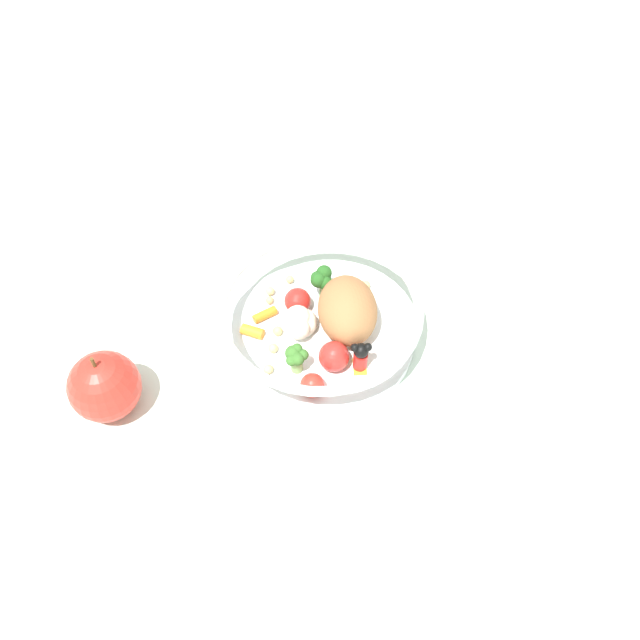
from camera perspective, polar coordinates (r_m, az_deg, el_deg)
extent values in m
plane|color=silver|center=(0.73, 0.83, -1.85)|extent=(2.40, 2.40, 0.00)
cylinder|color=white|center=(0.73, 0.00, -1.32)|extent=(0.21, 0.21, 0.01)
torus|color=white|center=(0.69, 0.00, 1.11)|extent=(0.22, 0.22, 0.01)
ellipsoid|color=#9E663D|center=(0.71, 2.37, 0.85)|extent=(0.06, 0.09, 0.06)
cylinder|color=#7FAD5B|center=(0.69, -2.01, -3.88)|extent=(0.01, 0.01, 0.02)
sphere|color=#386B28|center=(0.68, -1.50, -3.01)|extent=(0.01, 0.01, 0.01)
sphere|color=#386B28|center=(0.68, -1.98, -2.49)|extent=(0.01, 0.01, 0.01)
sphere|color=#386B28|center=(0.68, -2.34, -2.86)|extent=(0.02, 0.02, 0.02)
sphere|color=#386B28|center=(0.67, -2.46, -3.50)|extent=(0.01, 0.01, 0.01)
sphere|color=#386B28|center=(0.67, -1.93, -3.37)|extent=(0.01, 0.01, 0.01)
cylinder|color=#7FAD5B|center=(0.75, 0.12, 2.61)|extent=(0.01, 0.01, 0.02)
sphere|color=#23561E|center=(0.74, 0.71, 3.56)|extent=(0.02, 0.02, 0.02)
sphere|color=#23561E|center=(0.73, 0.17, 4.05)|extent=(0.02, 0.02, 0.02)
sphere|color=#23561E|center=(0.74, -0.27, 3.69)|extent=(0.01, 0.01, 0.01)
sphere|color=#23561E|center=(0.73, -0.15, 3.46)|extent=(0.02, 0.02, 0.02)
sphere|color=#23561E|center=(0.73, 0.37, 3.21)|extent=(0.02, 0.02, 0.02)
sphere|color=silver|center=(0.72, -1.13, -0.42)|extent=(0.02, 0.02, 0.02)
sphere|color=silver|center=(0.72, -1.29, -0.05)|extent=(0.03, 0.03, 0.03)
sphere|color=silver|center=(0.71, -1.91, 0.17)|extent=(0.03, 0.03, 0.03)
sphere|color=silver|center=(0.71, -1.82, -0.63)|extent=(0.02, 0.02, 0.02)
sphere|color=silver|center=(0.72, -1.35, -0.55)|extent=(0.02, 0.02, 0.02)
cube|color=yellow|center=(0.70, 3.43, -4.03)|extent=(0.01, 0.02, 0.00)
cylinder|color=red|center=(0.69, 3.48, -3.46)|extent=(0.02, 0.02, 0.02)
sphere|color=black|center=(0.67, 3.55, -2.64)|extent=(0.02, 0.02, 0.02)
sphere|color=black|center=(0.67, 4.14, -2.34)|extent=(0.01, 0.01, 0.01)
sphere|color=black|center=(0.67, 2.99, -2.39)|extent=(0.01, 0.01, 0.01)
cylinder|color=orange|center=(0.73, -4.76, 0.46)|extent=(0.03, 0.02, 0.01)
cylinder|color=orange|center=(0.76, 2.08, 2.77)|extent=(0.01, 0.03, 0.01)
cylinder|color=orange|center=(0.72, -5.83, -0.99)|extent=(0.03, 0.02, 0.01)
sphere|color=red|center=(0.73, -1.94, 1.66)|extent=(0.03, 0.03, 0.03)
sphere|color=red|center=(0.67, -0.67, -5.62)|extent=(0.03, 0.03, 0.03)
sphere|color=red|center=(0.69, 1.01, -3.17)|extent=(0.03, 0.03, 0.03)
sphere|color=#D1B775|center=(0.76, -4.30, 2.49)|extent=(0.01, 0.01, 0.01)
sphere|color=tan|center=(0.72, -3.67, -0.94)|extent=(0.01, 0.01, 0.01)
sphere|color=#D1B775|center=(0.69, -4.44, -4.23)|extent=(0.01, 0.01, 0.01)
sphere|color=#D1B775|center=(0.71, -4.06, -2.43)|extent=(0.01, 0.01, 0.01)
sphere|color=tan|center=(0.76, 3.95, 3.01)|extent=(0.01, 0.01, 0.01)
sphere|color=tan|center=(0.75, -4.35, 1.70)|extent=(0.01, 0.01, 0.01)
sphere|color=tan|center=(0.77, -2.61, 3.51)|extent=(0.01, 0.01, 0.01)
sphere|color=red|center=(0.69, -18.01, -5.44)|extent=(0.07, 0.07, 0.07)
cylinder|color=brown|center=(0.66, -18.91, -3.47)|extent=(0.00, 0.00, 0.01)
cube|color=white|center=(0.79, 16.49, 1.07)|extent=(0.16, 0.18, 0.01)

